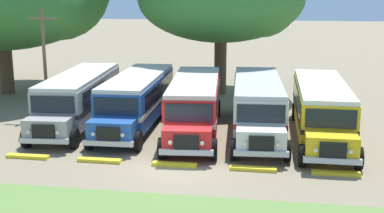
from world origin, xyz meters
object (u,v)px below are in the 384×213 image
object	(u,v)px
parked_bus_slot_2	(195,102)
parked_bus_slot_1	(137,98)
parked_bus_slot_0	(79,96)
parked_bus_slot_4	(321,107)
utility_pole	(45,59)
parked_bus_slot_3	(258,103)

from	to	relation	value
parked_bus_slot_2	parked_bus_slot_1	bearing A→B (deg)	-107.47
parked_bus_slot_0	parked_bus_slot_1	world-z (taller)	same
parked_bus_slot_4	parked_bus_slot_0	bearing A→B (deg)	-93.39
parked_bus_slot_1	utility_pole	xyz separation A→B (m)	(-6.06, 1.32, 1.90)
parked_bus_slot_0	parked_bus_slot_1	size ratio (longest dim) A/B	1.01
parked_bus_slot_1	utility_pole	distance (m)	6.49
parked_bus_slot_3	utility_pole	size ratio (longest dim) A/B	1.69
parked_bus_slot_1	parked_bus_slot_3	world-z (taller)	same
parked_bus_slot_1	parked_bus_slot_2	xyz separation A→B (m)	(3.44, -0.75, 0.00)
parked_bus_slot_2	parked_bus_slot_3	world-z (taller)	same
parked_bus_slot_4	utility_pole	world-z (taller)	utility_pole
parked_bus_slot_0	parked_bus_slot_2	world-z (taller)	same
parked_bus_slot_0	parked_bus_slot_4	distance (m)	13.57
utility_pole	parked_bus_slot_3	bearing A→B (deg)	-7.50
parked_bus_slot_0	parked_bus_slot_3	distance (m)	10.23
parked_bus_slot_0	utility_pole	distance (m)	3.57
parked_bus_slot_4	parked_bus_slot_2	bearing A→B (deg)	-91.19
parked_bus_slot_3	parked_bus_slot_4	bearing A→B (deg)	78.05
utility_pole	parked_bus_slot_1	bearing A→B (deg)	-12.25
parked_bus_slot_1	parked_bus_slot_4	bearing A→B (deg)	83.42
parked_bus_slot_1	utility_pole	bearing A→B (deg)	-104.03
parked_bus_slot_0	utility_pole	world-z (taller)	utility_pole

